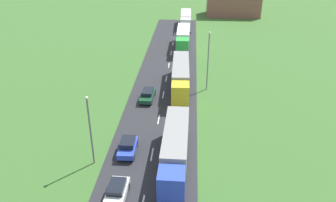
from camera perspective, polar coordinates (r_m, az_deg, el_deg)
name	(u,v)px	position (r m, az deg, el deg)	size (l,w,h in m)	color
truck_second	(175,148)	(35.62, 1.19, -7.86)	(2.60, 12.86, 3.69)	blue
truck_third	(181,76)	(52.51, 2.12, 4.22)	(2.85, 14.28, 3.75)	yellow
truck_fourth	(183,38)	(71.29, 2.53, 10.41)	(2.51, 12.44, 3.77)	green
truck_fifth	(186,19)	(87.37, 2.98, 13.43)	(2.63, 11.95, 3.47)	white
car_third	(117,192)	(32.88, -8.51, -14.67)	(1.83, 3.98, 1.48)	white
car_fourth	(128,146)	(38.50, -6.71, -7.49)	(1.87, 3.93, 1.54)	blue
car_fifth	(148,95)	(49.77, -3.42, 1.06)	(1.99, 4.50, 1.41)	#19472D
lamppost_second	(90,127)	(35.63, -12.84, -4.29)	(0.36, 0.36, 7.92)	slate
lamppost_third	(208,58)	(51.72, 6.68, 7.05)	(0.36, 0.36, 9.12)	slate
distant_building	(233,4)	(101.76, 10.77, 15.51)	(14.56, 8.08, 6.10)	brown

